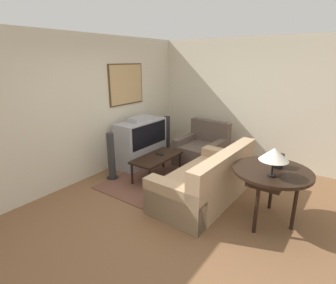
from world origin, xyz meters
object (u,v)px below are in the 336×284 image
Objects in this scene: couch at (207,182)px; table_lamp at (274,155)px; tv at (141,142)px; coffee_table at (157,159)px; armchair at (202,151)px; speaker_tower_right at (167,136)px; mantel_clock at (279,161)px; console_table at (272,175)px; speaker_tower_left at (111,158)px.

table_lamp is at bearing 77.31° from couch.
tv is 3.13m from table_lamp.
table_lamp is (-0.43, -2.22, 0.69)m from coffee_table.
couch is 1.99× the size of armchair.
table_lamp reaches higher than speaker_tower_right.
couch reaches higher than coffee_table.
coffee_table is 5.93× the size of mantel_clock.
mantel_clock reaches higher than speaker_tower_right.
couch is 5.10× the size of table_lamp.
tv is at bearing 78.25° from console_table.
mantel_clock reaches higher than coffee_table.
coffee_table is 1.49m from speaker_tower_right.
coffee_table is 1.16× the size of speaker_tower_left.
table_lamp is (-0.82, -2.96, 0.59)m from tv.
armchair reaches higher than couch.
mantel_clock is at bearing 96.96° from couch.
table_lamp is at bearing -88.06° from speaker_tower_left.
console_table is at bearing -95.59° from coffee_table.
table_lamp is at bearing -100.97° from coffee_table.
speaker_tower_right is at bearing 59.12° from table_lamp.
console_table is 5.83× the size of mantel_clock.
speaker_tower_left is at bearing -77.50° from couch.
armchair is (1.35, 0.82, -0.01)m from couch.
speaker_tower_left is (-0.46, 2.92, -0.46)m from mantel_clock.
armchair is 5.41× the size of mantel_clock.
armchair is at bearing 49.16° from table_lamp.
mantel_clock is (0.10, -1.05, 0.58)m from couch.
table_lamp reaches higher than console_table.
couch is at bearing -56.15° from armchair.
armchair is 2.32m from mantel_clock.
tv is at bearing 62.10° from coffee_table.
table_lamp is at bearing -38.21° from armchair.
couch is 2.39m from speaker_tower_right.
coffee_table is at bearing 88.35° from mantel_clock.
couch is 1.91m from speaker_tower_left.
table_lamp is 2.99m from speaker_tower_left.
console_table is at bearing 88.74° from couch.
armchair is at bearing 56.24° from mantel_clock.
couch is 1.34m from table_lamp.
armchair is at bearing -31.59° from speaker_tower_left.
console_table is (-0.21, -2.17, 0.33)m from coffee_table.
speaker_tower_right reaches higher than coffee_table.
armchair is 2.56× the size of table_lamp.
table_lamp is 0.42m from mantel_clock.
tv reaches higher than speaker_tower_left.
coffee_table is (-0.39, -0.74, -0.10)m from tv.
mantel_clock is 0.20× the size of speaker_tower_right.
console_table is 1.14× the size of speaker_tower_right.
tv is at bearing 177.49° from speaker_tower_right.
speaker_tower_right is at bearing 64.70° from mantel_clock.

